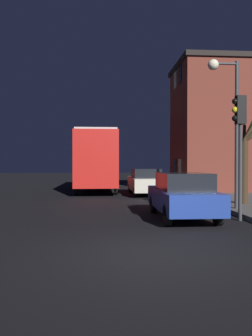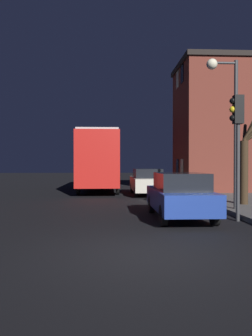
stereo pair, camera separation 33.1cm
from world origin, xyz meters
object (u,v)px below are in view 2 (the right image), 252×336
at_px(streetlamp, 227,107).
at_px(car_mid_lane, 147,181).
at_px(bus, 100,157).
at_px(car_near_lane, 180,195).
at_px(traffic_light, 237,131).
at_px(bare_tree, 247,157).

relative_size(streetlamp, car_mid_lane, 1.19).
relative_size(bus, car_near_lane, 2.29).
distance_m(streetlamp, car_near_lane, 3.85).
bearing_deg(car_mid_lane, traffic_light, -78.50).
relative_size(streetlamp, bare_tree, 1.37).
bearing_deg(streetlamp, bare_tree, 44.49).
bearing_deg(traffic_light, bus, 111.07).
bearing_deg(traffic_light, car_mid_lane, 101.50).
bearing_deg(traffic_light, bare_tree, 61.44).
relative_size(car_near_lane, car_mid_lane, 0.90).
distance_m(car_near_lane, car_mid_lane, 8.42).
relative_size(bare_tree, car_mid_lane, 0.87).
bearing_deg(car_mid_lane, streetlamp, -74.03).
height_order(streetlamp, bus, streetlamp).
bearing_deg(car_near_lane, streetlamp, 28.69).
bearing_deg(car_mid_lane, bare_tree, -60.18).
xyz_separation_m(streetlamp, car_mid_lane, (-2.10, 7.34, -3.12)).
xyz_separation_m(bus, car_mid_lane, (2.88, -3.23, -1.48)).
height_order(traffic_light, car_near_lane, traffic_light).
bearing_deg(streetlamp, car_mid_lane, 105.97).
bearing_deg(streetlamp, bus, 115.22).
xyz_separation_m(car_near_lane, car_mid_lane, (-0.12, 8.42, 0.00)).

